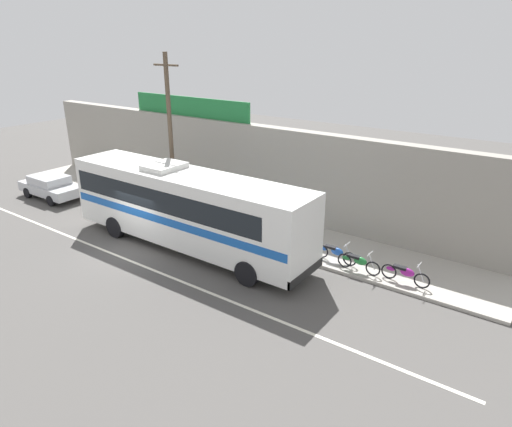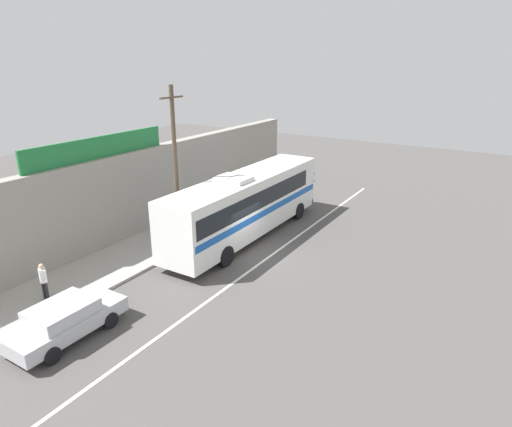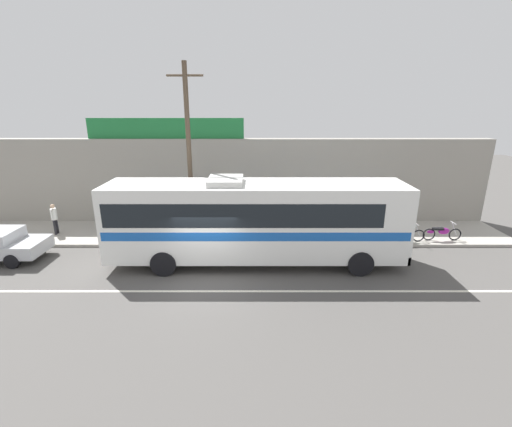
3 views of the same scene
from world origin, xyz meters
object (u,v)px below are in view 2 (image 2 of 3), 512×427
object	(u,v)px
motorcycle_orange	(287,184)
pedestrian_far_left	(43,279)
intercity_bus	(246,202)
motorcycle_green	(277,190)
motorcycle_blue	(266,194)
parked_car	(65,320)
utility_pole	(176,166)

from	to	relation	value
motorcycle_orange	pedestrian_far_left	world-z (taller)	pedestrian_far_left
pedestrian_far_left	intercity_bus	bearing A→B (deg)	-17.42
motorcycle_green	motorcycle_blue	world-z (taller)	same
parked_car	motorcycle_orange	bearing A→B (deg)	5.39
parked_car	intercity_bus	bearing A→B (deg)	-1.71
motorcycle_orange	motorcycle_blue	size ratio (longest dim) A/B	0.99
intercity_bus	motorcycle_green	bearing A→B (deg)	16.07
intercity_bus	motorcycle_green	world-z (taller)	intercity_bus
parked_car	motorcycle_green	size ratio (longest dim) A/B	2.30
utility_pole	motorcycle_orange	size ratio (longest dim) A/B	4.34
motorcycle_blue	pedestrian_far_left	bearing A→B (deg)	177.08
pedestrian_far_left	motorcycle_blue	bearing A→B (deg)	-2.92
parked_car	motorcycle_orange	world-z (taller)	parked_car
motorcycle_orange	pedestrian_far_left	distance (m)	19.63
intercity_bus	pedestrian_far_left	xyz separation A→B (m)	(-10.32, 3.24, -1.00)
motorcycle_blue	pedestrian_far_left	world-z (taller)	pedestrian_far_left
motorcycle_green	motorcycle_blue	xyz separation A→B (m)	(-1.15, 0.25, 0.00)
intercity_bus	pedestrian_far_left	bearing A→B (deg)	162.58
motorcycle_blue	intercity_bus	bearing A→B (deg)	-159.19
motorcycle_green	pedestrian_far_left	bearing A→B (deg)	176.48
utility_pole	motorcycle_orange	distance (m)	12.87
intercity_bus	pedestrian_far_left	size ratio (longest dim) A/B	7.73
parked_car	motorcycle_green	distance (m)	18.99
motorcycle_orange	motorcycle_green	xyz separation A→B (m)	(-1.85, -0.16, 0.00)
intercity_bus	parked_car	size ratio (longest dim) A/B	2.91
utility_pole	motorcycle_blue	xyz separation A→B (m)	(9.28, 0.12, -3.85)
utility_pole	motorcycle_green	distance (m)	11.12
intercity_bus	utility_pole	xyz separation A→B (m)	(-2.99, 2.27, 2.35)
utility_pole	motorcycle_green	xyz separation A→B (m)	(10.43, -0.13, -3.85)
parked_car	pedestrian_far_left	world-z (taller)	pedestrian_far_left
parked_car	motorcycle_orange	xyz separation A→B (m)	(20.75, 1.96, -0.17)
parked_car	utility_pole	size ratio (longest dim) A/B	0.51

